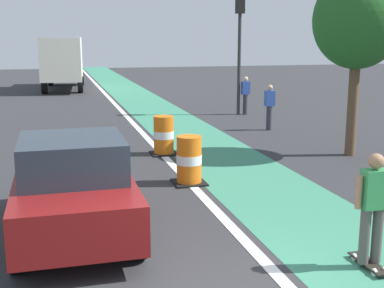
% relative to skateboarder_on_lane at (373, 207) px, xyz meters
% --- Properties ---
extents(bike_lane_strip, '(2.50, 80.00, 0.01)m').
position_rel_skateboarder_on_lane_xyz_m(bike_lane_strip, '(0.12, 11.61, -0.91)').
color(bike_lane_strip, '#387F60').
rests_on(bike_lane_strip, ground).
extents(lane_divider_stripe, '(0.20, 80.00, 0.01)m').
position_rel_skateboarder_on_lane_xyz_m(lane_divider_stripe, '(-1.38, 11.61, -0.91)').
color(lane_divider_stripe, silver).
rests_on(lane_divider_stripe, ground).
extents(skateboarder_on_lane, '(0.57, 0.81, 1.69)m').
position_rel_skateboarder_on_lane_xyz_m(skateboarder_on_lane, '(0.00, 0.00, 0.00)').
color(skateboarder_on_lane, black).
rests_on(skateboarder_on_lane, ground).
extents(parked_sedan_nearest, '(1.92, 4.10, 1.70)m').
position_rel_skateboarder_on_lane_xyz_m(parked_sedan_nearest, '(-4.03, 2.39, -0.08)').
color(parked_sedan_nearest, maroon).
rests_on(parked_sedan_nearest, ground).
extents(traffic_barrel_front, '(0.73, 0.73, 1.09)m').
position_rel_skateboarder_on_lane_xyz_m(traffic_barrel_front, '(-1.40, 4.88, -0.38)').
color(traffic_barrel_front, orange).
rests_on(traffic_barrel_front, ground).
extents(traffic_barrel_mid, '(0.73, 0.73, 1.09)m').
position_rel_skateboarder_on_lane_xyz_m(traffic_barrel_mid, '(-1.33, 7.93, -0.38)').
color(traffic_barrel_mid, orange).
rests_on(traffic_barrel_mid, ground).
extents(delivery_truck_down_block, '(2.80, 7.74, 3.23)m').
position_rel_skateboarder_on_lane_xyz_m(delivery_truck_down_block, '(-3.60, 27.47, 0.94)').
color(delivery_truck_down_block, silver).
rests_on(delivery_truck_down_block, ground).
extents(traffic_light_corner, '(0.41, 0.32, 5.10)m').
position_rel_skateboarder_on_lane_xyz_m(traffic_light_corner, '(3.33, 14.54, 2.59)').
color(traffic_light_corner, '#2D2D2D').
rests_on(traffic_light_corner, ground).
extents(pedestrian_crossing, '(0.34, 0.20, 1.61)m').
position_rel_skateboarder_on_lane_xyz_m(pedestrian_crossing, '(3.09, 10.73, -0.05)').
color(pedestrian_crossing, '#33333D').
rests_on(pedestrian_crossing, ground).
extents(pedestrian_waiting, '(0.34, 0.20, 1.61)m').
position_rel_skateboarder_on_lane_xyz_m(pedestrian_waiting, '(3.61, 14.48, -0.05)').
color(pedestrian_waiting, '#33333D').
rests_on(pedestrian_waiting, ground).
extents(street_tree_sidewalk, '(2.40, 2.40, 5.00)m').
position_rel_skateboarder_on_lane_xyz_m(street_tree_sidewalk, '(3.69, 6.45, 2.76)').
color(street_tree_sidewalk, brown).
rests_on(street_tree_sidewalk, ground).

